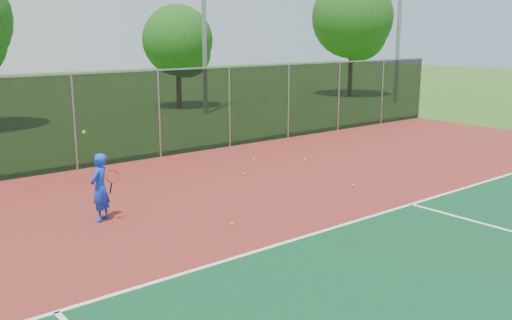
# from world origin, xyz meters

# --- Properties ---
(ground) EXTENTS (120.00, 120.00, 0.00)m
(ground) POSITION_xyz_m (0.00, 0.00, 0.00)
(ground) COLOR #2C5919
(ground) RESTS_ON ground
(court_apron) EXTENTS (30.00, 20.00, 0.02)m
(court_apron) POSITION_xyz_m (0.00, 2.00, 0.01)
(court_apron) COLOR maroon
(court_apron) RESTS_ON ground
(fence_back) EXTENTS (30.00, 0.06, 3.03)m
(fence_back) POSITION_xyz_m (0.00, 12.00, 1.56)
(fence_back) COLOR black
(fence_back) RESTS_ON court_apron
(tennis_player) EXTENTS (0.68, 0.74, 2.11)m
(tennis_player) POSITION_xyz_m (-4.56, 6.74, 0.81)
(tennis_player) COLOR blue
(tennis_player) RESTS_ON court_apron
(practice_ball_0) EXTENTS (0.07, 0.07, 0.07)m
(practice_ball_0) POSITION_xyz_m (0.63, 8.07, 0.06)
(practice_ball_0) COLOR #AFD418
(practice_ball_0) RESTS_ON court_apron
(practice_ball_1) EXTENTS (0.07, 0.07, 0.07)m
(practice_ball_1) POSITION_xyz_m (2.15, 9.50, 0.06)
(practice_ball_1) COLOR #AFD418
(practice_ball_1) RESTS_ON court_apron
(practice_ball_2) EXTENTS (0.07, 0.07, 0.07)m
(practice_ball_2) POSITION_xyz_m (-2.46, 4.56, 0.06)
(practice_ball_2) COLOR #AFD418
(practice_ball_2) RESTS_ON court_apron
(practice_ball_4) EXTENTS (0.07, 0.07, 0.07)m
(practice_ball_4) POSITION_xyz_m (3.49, 8.38, 0.06)
(practice_ball_4) COLOR #AFD418
(practice_ball_4) RESTS_ON court_apron
(practice_ball_6) EXTENTS (0.07, 0.07, 0.07)m
(practice_ball_6) POSITION_xyz_m (2.19, 5.10, 0.06)
(practice_ball_6) COLOR #AFD418
(practice_ball_6) RESTS_ON court_apron
(tree_back_mid) EXTENTS (4.00, 4.00, 5.87)m
(tree_back_mid) POSITION_xyz_m (7.82, 23.20, 3.68)
(tree_back_mid) COLOR #332012
(tree_back_mid) RESTS_ON ground
(tree_back_right) EXTENTS (5.48, 5.48, 8.06)m
(tree_back_right) POSITION_xyz_m (20.43, 21.33, 5.06)
(tree_back_right) COLOR #332012
(tree_back_right) RESTS_ON ground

